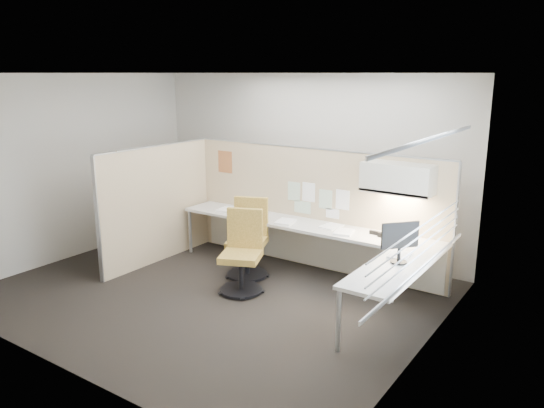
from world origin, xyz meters
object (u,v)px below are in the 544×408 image
Objects in this scene: chair_right at (242,254)px; monitor at (400,240)px; desk at (319,239)px; chair_left at (248,241)px; phone at (394,238)px.

monitor is at bearing -16.57° from chair_right.
desk is 3.69× the size of chair_left.
chair_left is at bearing 95.47° from chair_right.
chair_right reaches higher than desk.
monitor is (1.37, -0.63, 0.40)m from desk.
monitor is 1.95× the size of phone.
monitor reaches higher than phone.
monitor is (2.30, -0.26, 0.50)m from chair_left.
phone is (1.97, 0.43, 0.28)m from chair_left.
chair_left is 2.37m from monitor.
chair_right is at bearing -83.23° from chair_left.
phone is at bearing 5.51° from chair_right.
chair_right is 2.25× the size of monitor.
monitor is at bearing -28.20° from chair_left.
chair_right is (-0.66, -0.85, -0.11)m from desk.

